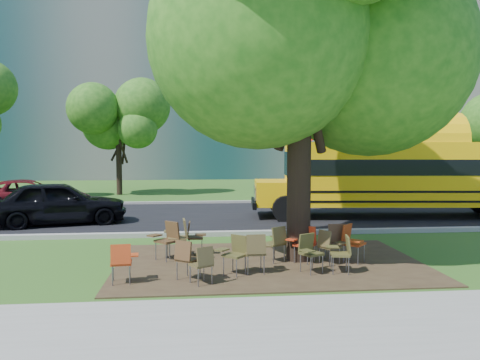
{
  "coord_description": "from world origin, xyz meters",
  "views": [
    {
      "loc": [
        -0.71,
        -11.07,
        2.69
      ],
      "look_at": [
        0.66,
        3.08,
        1.7
      ],
      "focal_mm": 35.0,
      "sensor_mm": 36.0,
      "label": 1
    }
  ],
  "objects": [
    {
      "name": "ground",
      "position": [
        0.0,
        0.0,
        0.0
      ],
      "size": [
        160.0,
        160.0,
        0.0
      ],
      "primitive_type": "plane",
      "color": "#2E591B",
      "rests_on": "ground"
    },
    {
      "name": "sidewalk",
      "position": [
        0.0,
        -5.0,
        0.02
      ],
      "size": [
        60.0,
        4.0,
        0.04
      ],
      "primitive_type": "cube",
      "color": "gray",
      "rests_on": "ground"
    },
    {
      "name": "dirt_patch",
      "position": [
        1.0,
        -0.5,
        0.01
      ],
      "size": [
        7.0,
        4.5,
        0.03
      ],
      "primitive_type": "cube",
      "color": "#382819",
      "rests_on": "ground"
    },
    {
      "name": "asphalt_road",
      "position": [
        0.0,
        7.0,
        0.02
      ],
      "size": [
        80.0,
        8.0,
        0.04
      ],
      "primitive_type": "cube",
      "color": "black",
      "rests_on": "ground"
    },
    {
      "name": "kerb_near",
      "position": [
        0.0,
        3.0,
        0.07
      ],
      "size": [
        80.0,
        0.25,
        0.14
      ],
      "primitive_type": "cube",
      "color": "gray",
      "rests_on": "ground"
    },
    {
      "name": "kerb_far",
      "position": [
        0.0,
        11.1,
        0.07
      ],
      "size": [
        80.0,
        0.25,
        0.14
      ],
      "primitive_type": "cube",
      "color": "gray",
      "rests_on": "ground"
    },
    {
      "name": "building_main",
      "position": [
        -8.0,
        36.0,
        11.0
      ],
      "size": [
        38.0,
        16.0,
        22.0
      ],
      "primitive_type": "cube",
      "color": "slate",
      "rests_on": "ground"
    },
    {
      "name": "building_right",
      "position": [
        24.0,
        38.0,
        12.5
      ],
      "size": [
        30.0,
        16.0,
        25.0
      ],
      "primitive_type": "cube",
      "color": "gray",
      "rests_on": "ground"
    },
    {
      "name": "bg_tree_2",
      "position": [
        -5.0,
        16.0,
        4.21
      ],
      "size": [
        4.8,
        4.8,
        6.62
      ],
      "color": "black",
      "rests_on": "ground"
    },
    {
      "name": "bg_tree_3",
      "position": [
        8.0,
        14.0,
        5.03
      ],
      "size": [
        5.6,
        5.6,
        7.84
      ],
      "color": "black",
      "rests_on": "ground"
    },
    {
      "name": "main_tree",
      "position": [
        1.72,
        -0.33,
        5.95
      ],
      "size": [
        7.2,
        7.2,
        9.56
      ],
      "color": "black",
      "rests_on": "ground"
    },
    {
      "name": "school_bus",
      "position": [
        7.97,
        6.01,
        1.67
      ],
      "size": [
        11.97,
        3.68,
        2.88
      ],
      "rotation": [
        0.0,
        0.0,
        -0.1
      ],
      "color": "#FFBE08",
      "rests_on": "ground"
    },
    {
      "name": "chair_0",
      "position": [
        -2.14,
        -1.9,
        0.51
      ],
      "size": [
        0.55,
        0.54,
        0.83
      ],
      "rotation": [
        0.0,
        0.0,
        0.12
      ],
      "color": "#B33813",
      "rests_on": "ground"
    },
    {
      "name": "chair_1",
      "position": [
        -0.86,
        -1.78,
        0.52
      ],
      "size": [
        0.72,
        0.57,
        0.84
      ],
      "rotation": [
        0.0,
        0.0,
        -0.66
      ],
      "color": "#4E331C",
      "rests_on": "ground"
    },
    {
      "name": "chair_2",
      "position": [
        -0.56,
        -2.08,
        0.48
      ],
      "size": [
        0.53,
        0.64,
        0.78
      ],
      "rotation": [
        0.0,
        0.0,
        0.52
      ],
      "color": "#4F4222",
      "rests_on": "ground"
    },
    {
      "name": "chair_3",
      "position": [
        0.12,
        -1.41,
        0.52
      ],
      "size": [
        0.72,
        0.57,
        0.84
      ],
      "rotation": [
        0.0,
        0.0,
        2.44
      ],
      "color": "#48431F",
      "rests_on": "ground"
    },
    {
      "name": "chair_4",
      "position": [
        0.57,
        -1.41,
        0.55
      ],
      "size": [
        0.58,
        0.54,
        0.88
      ],
      "rotation": [
        0.0,
        0.0,
        0.05
      ],
      "color": "#4E4121",
      "rests_on": "ground"
    },
    {
      "name": "chair_5",
      "position": [
        1.7,
        -1.44,
        0.52
      ],
      "size": [
        0.57,
        0.68,
        0.85
      ],
      "rotation": [
        0.0,
        0.0,
        3.61
      ],
      "color": "#44421D",
      "rests_on": "ground"
    },
    {
      "name": "chair_6",
      "position": [
        2.39,
        -1.53,
        0.51
      ],
      "size": [
        0.49,
        0.6,
        0.83
      ],
      "rotation": [
        0.0,
        0.0,
        1.4
      ],
      "color": "#4E4922",
      "rests_on": "ground"
    },
    {
      "name": "chair_7",
      "position": [
        2.31,
        -0.82,
        0.5
      ],
      "size": [
        0.67,
        0.55,
        0.82
      ],
      "rotation": [
        0.0,
        0.0,
        -1.06
      ],
      "color": "#4F4222",
      "rests_on": "ground"
    },
    {
      "name": "chair_8",
      "position": [
        -1.1,
        0.23,
        0.59
      ],
      "size": [
        0.6,
        0.63,
        0.96
      ],
      "rotation": [
        0.0,
        0.0,
        1.65
      ],
      "color": "brown",
      "rests_on": "ground"
    },
    {
      "name": "chair_9",
      "position": [
        -1.37,
        0.03,
        0.57
      ],
      "size": [
        0.8,
        0.63,
        0.93
      ],
      "rotation": [
        0.0,
        0.0,
        2.37
      ],
      "color": "#4B311A",
      "rests_on": "ground"
    },
    {
      "name": "chair_10",
      "position": [
        -0.76,
        0.6,
        0.51
      ],
      "size": [
        0.48,
        0.54,
        0.82
      ],
      "rotation": [
        0.0,
        0.0,
        -1.58
      ],
      "color": "#402C17",
      "rests_on": "ground"
    },
    {
      "name": "chair_11",
      "position": [
        1.17,
        -0.46,
        0.54
      ],
      "size": [
        0.58,
        0.72,
        0.87
      ],
      "rotation": [
        0.0,
        0.0,
        0.57
      ],
      "color": "#48441F",
      "rests_on": "ground"
    },
    {
      "name": "chair_12",
      "position": [
        2.88,
        -0.69,
        0.56
      ],
      "size": [
        0.62,
        0.78,
        0.91
      ],
      "rotation": [
        0.0,
        0.0,
        3.96
      ],
      "color": "#A43711",
      "rests_on": "ground"
    },
    {
      "name": "chair_13",
      "position": [
        2.62,
        -0.41,
        0.56
      ],
      "size": [
        0.59,
        0.53,
        0.91
      ],
      "rotation": [
        0.0,
        0.0,
        0.01
      ],
      "color": "#4C301B",
      "rests_on": "ground"
    },
    {
      "name": "chair_14",
      "position": [
        1.81,
        -0.55,
        0.53
      ],
      "size": [
        0.74,
        0.59,
        0.86
      ],
      "rotation": [
        0.0,
        0.0,
        2.43
      ],
      "color": "red",
      "rests_on": "ground"
    },
    {
      "name": "black_car",
      "position": [
        -5.42,
        5.52,
        0.77
      ],
      "size": [
        4.86,
        2.92,
        1.55
      ],
      "primitive_type": "imported",
      "rotation": [
        0.0,
        0.0,
        1.83
      ],
      "color": "black",
      "rests_on": "ground"
    },
    {
      "name": "bg_car_red",
      "position": [
        -7.45,
        8.7,
        0.69
      ],
      "size": [
        5.41,
        3.59,
        1.38
      ],
      "primitive_type": "imported",
      "rotation": [
        0.0,
        0.0,
        1.86
      ],
      "color": "#5F1015",
      "rests_on": "ground"
    }
  ]
}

